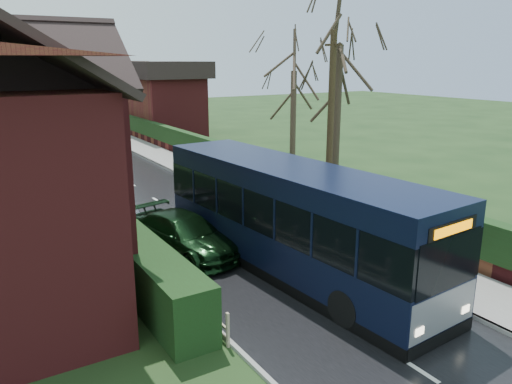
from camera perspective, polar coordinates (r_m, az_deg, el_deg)
ground at (r=16.24m, az=1.57°, el=-9.34°), size 140.00×140.00×0.00m
road at (r=24.72m, az=-11.20°, el=-1.00°), size 6.00×100.00×0.02m
pavement at (r=26.41m, az=-2.56°, el=0.43°), size 2.50×100.00×0.14m
kerb_right at (r=25.87m, az=-4.88°, el=0.08°), size 0.12×100.00×0.14m
kerb_left at (r=23.88m, az=-18.06°, el=-1.93°), size 0.12×100.00×0.10m
front_hedge at (r=18.82m, az=-17.04°, el=-3.94°), size 1.20×16.00×1.60m
picket_fence at (r=19.12m, az=-14.79°, el=-4.59°), size 0.10×16.00×0.90m
right_wall_hedge at (r=26.96m, az=0.30°, el=2.82°), size 0.60×50.00×1.80m
bus at (r=16.02m, az=4.10°, el=-3.15°), size 3.39×11.53×3.46m
car_silver at (r=20.12m, az=-14.77°, el=-3.04°), size 1.95×3.90×1.27m
car_green at (r=17.76m, az=-8.16°, el=-4.85°), size 2.99×5.21×1.42m
car_distant at (r=48.34m, az=-21.04°, el=6.77°), size 2.08×4.06×1.28m
bus_stop_sign at (r=18.26m, az=11.56°, el=-0.96°), size 0.11×0.41×2.69m
telegraph_pole at (r=20.26m, az=8.48°, el=6.99°), size 0.27×1.00×7.77m
tree_right_near at (r=21.67m, az=9.60°, el=17.59°), size 4.81×4.81×10.38m
tree_right_far at (r=27.67m, az=4.38°, el=14.49°), size 4.49×4.49×8.68m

